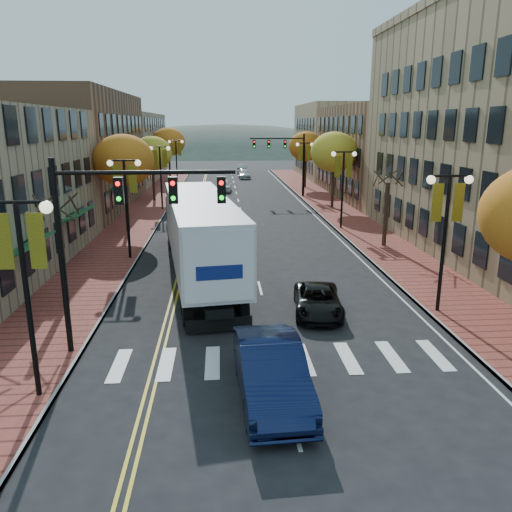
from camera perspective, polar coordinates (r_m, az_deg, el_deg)
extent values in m
plane|color=black|center=(16.22, 3.36, -14.98)|extent=(200.00, 200.00, 0.00)
cube|color=brown|center=(47.65, -12.63, 4.87)|extent=(4.00, 85.00, 0.15)
cube|color=brown|center=(48.37, 9.05, 5.19)|extent=(4.00, 85.00, 0.15)
cube|color=brown|center=(52.23, -21.29, 11.08)|extent=(12.00, 24.00, 11.00)
cube|color=#9E8966|center=(76.51, -15.81, 11.85)|extent=(12.00, 26.00, 9.50)
cube|color=brown|center=(59.62, 16.26, 11.36)|extent=(15.00, 24.00, 10.00)
cube|color=#9E8966|center=(80.61, 10.85, 12.80)|extent=(15.00, 20.00, 11.00)
cylinder|color=#382619|center=(23.77, -21.29, -0.32)|extent=(0.28, 0.28, 4.20)
cylinder|color=#382619|center=(38.98, -14.61, 6.34)|extent=(0.28, 0.28, 4.90)
ellipsoid|color=orange|center=(38.68, -14.89, 10.53)|extent=(4.48, 4.48, 3.81)
cylinder|color=#382619|center=(54.69, -11.65, 8.66)|extent=(0.28, 0.28, 4.55)
ellipsoid|color=gold|center=(54.48, -11.80, 11.42)|extent=(4.16, 4.16, 3.54)
cylinder|color=#382619|center=(72.48, -9.85, 10.40)|extent=(0.28, 0.28, 5.04)
ellipsoid|color=orange|center=(72.32, -9.96, 12.72)|extent=(4.61, 4.61, 3.92)
cylinder|color=#382619|center=(34.25, 14.61, 4.62)|extent=(0.28, 0.28, 4.20)
cylinder|color=#382619|center=(49.46, 8.78, 8.37)|extent=(0.28, 0.28, 4.90)
ellipsoid|color=gold|center=(49.23, 8.91, 11.67)|extent=(4.48, 4.48, 3.81)
cylinder|color=#382619|center=(65.10, 5.66, 9.93)|extent=(0.28, 0.28, 4.76)
ellipsoid|color=orange|center=(64.92, 5.72, 12.37)|extent=(4.35, 4.35, 3.70)
cylinder|color=black|center=(15.84, -24.58, -5.18)|extent=(0.16, 0.16, 6.00)
cylinder|color=black|center=(15.15, -25.80, 5.56)|extent=(1.60, 0.10, 0.10)
sphere|color=#FFF2CC|center=(14.90, -22.87, 5.16)|extent=(0.36, 0.36, 0.36)
cube|color=gold|center=(15.51, -26.89, 1.47)|extent=(0.45, 0.03, 1.60)
cube|color=gold|center=(15.18, -23.76, 1.56)|extent=(0.45, 0.03, 1.60)
cylinder|color=black|center=(30.87, -14.51, 4.96)|extent=(0.16, 0.16, 6.00)
cylinder|color=black|center=(30.52, -14.88, 10.51)|extent=(1.60, 0.10, 0.10)
sphere|color=#FFF2CC|center=(30.69, -16.35, 10.15)|extent=(0.36, 0.36, 0.36)
sphere|color=#FFF2CC|center=(30.40, -13.36, 10.31)|extent=(0.36, 0.36, 0.36)
cube|color=gold|center=(30.70, -15.58, 8.42)|extent=(0.45, 0.03, 1.60)
cube|color=gold|center=(30.54, -13.90, 8.50)|extent=(0.45, 0.03, 1.60)
cylinder|color=black|center=(48.52, -10.80, 8.63)|extent=(0.16, 0.16, 6.00)
cylinder|color=black|center=(48.30, -10.98, 12.17)|extent=(1.60, 0.10, 0.10)
sphere|color=#FFF2CC|center=(48.41, -11.93, 11.95)|extent=(0.36, 0.36, 0.36)
sphere|color=#FFF2CC|center=(48.22, -10.00, 12.03)|extent=(0.36, 0.36, 0.36)
cube|color=gold|center=(48.42, -11.45, 10.84)|extent=(0.45, 0.03, 1.60)
cube|color=gold|center=(48.31, -10.37, 10.89)|extent=(0.45, 0.03, 1.60)
cylinder|color=black|center=(66.36, -9.06, 10.32)|extent=(0.16, 0.16, 6.00)
cylinder|color=black|center=(66.20, -9.16, 12.91)|extent=(1.60, 0.10, 0.10)
sphere|color=#FFF2CC|center=(66.28, -9.86, 12.75)|extent=(0.36, 0.36, 0.36)
sphere|color=#FFF2CC|center=(66.14, -8.45, 12.81)|extent=(0.36, 0.36, 0.36)
cube|color=gold|center=(66.29, -9.52, 11.95)|extent=(0.45, 0.03, 1.60)
cube|color=gold|center=(66.21, -8.73, 11.97)|extent=(0.45, 0.03, 1.60)
cylinder|color=black|center=(22.62, 20.63, 0.97)|extent=(0.16, 0.16, 6.00)
cylinder|color=black|center=(22.14, 21.34, 8.52)|extent=(1.60, 0.10, 0.10)
sphere|color=#FFF2CC|center=(21.83, 19.39, 8.22)|extent=(0.36, 0.36, 0.36)
sphere|color=#FFF2CC|center=(22.51, 23.16, 8.05)|extent=(0.36, 0.36, 0.36)
cube|color=gold|center=(22.09, 20.01, 5.74)|extent=(0.45, 0.03, 1.60)
cube|color=gold|center=(22.47, 22.12, 5.69)|extent=(0.45, 0.03, 1.60)
cylinder|color=black|center=(39.41, 9.84, 7.28)|extent=(0.16, 0.16, 6.00)
cylinder|color=black|center=(39.14, 10.04, 11.63)|extent=(1.60, 0.10, 0.10)
sphere|color=#FFF2CC|center=(38.96, 8.87, 11.45)|extent=(0.36, 0.36, 0.36)
sphere|color=#FFF2CC|center=(39.35, 11.18, 11.38)|extent=(0.36, 0.36, 0.36)
cube|color=gold|center=(39.11, 9.32, 10.05)|extent=(0.45, 0.03, 1.60)
cube|color=gold|center=(39.32, 10.61, 10.01)|extent=(0.45, 0.03, 1.60)
cylinder|color=black|center=(56.95, 5.52, 9.71)|extent=(0.16, 0.16, 6.00)
cylinder|color=black|center=(56.76, 5.60, 12.73)|extent=(1.60, 0.10, 0.10)
sphere|color=#FFF2CC|center=(56.64, 4.77, 12.59)|extent=(0.36, 0.36, 0.36)
sphere|color=#FFF2CC|center=(56.90, 6.41, 12.56)|extent=(0.36, 0.36, 0.36)
cube|color=gold|center=(56.74, 5.11, 11.63)|extent=(0.45, 0.03, 1.60)
cube|color=gold|center=(56.89, 6.02, 11.61)|extent=(0.45, 0.03, 1.60)
cylinder|color=black|center=(18.38, -21.31, -0.55)|extent=(0.20, 0.20, 7.00)
cylinder|color=black|center=(17.19, -12.55, 9.30)|extent=(6.00, 0.14, 0.14)
cube|color=black|center=(17.40, -15.39, 7.20)|extent=(0.30, 0.25, 0.90)
sphere|color=#FF0C0C|center=(17.24, -15.54, 7.96)|extent=(0.16, 0.16, 0.16)
cube|color=black|center=(17.15, -9.44, 7.42)|extent=(0.30, 0.25, 0.90)
sphere|color=#FF0C0C|center=(16.98, -9.52, 8.20)|extent=(0.16, 0.16, 0.16)
cube|color=black|center=(17.07, -3.97, 7.55)|extent=(0.30, 0.25, 0.90)
sphere|color=#FF0C0C|center=(16.90, -3.99, 8.33)|extent=(0.16, 0.16, 0.16)
cylinder|color=black|center=(56.89, 5.43, 10.21)|extent=(0.20, 0.20, 7.00)
cylinder|color=black|center=(56.31, 2.41, 13.28)|extent=(6.00, 0.14, 0.14)
cube|color=black|center=(56.44, 3.34, 12.66)|extent=(0.30, 0.25, 0.90)
sphere|color=#FF0C0C|center=(56.29, 3.36, 12.91)|extent=(0.16, 0.16, 0.16)
cube|color=black|center=(56.24, 1.47, 12.67)|extent=(0.30, 0.25, 0.90)
sphere|color=#FF0C0C|center=(56.09, 1.49, 12.92)|extent=(0.16, 0.16, 0.16)
cube|color=black|center=(56.10, -0.22, 12.67)|extent=(0.30, 0.25, 0.90)
sphere|color=#FF0C0C|center=(55.96, -0.21, 12.92)|extent=(0.16, 0.16, 0.16)
cube|color=black|center=(26.19, -6.29, -0.99)|extent=(3.05, 14.43, 0.39)
cube|color=silver|center=(25.73, -6.42, 3.17)|extent=(4.81, 14.67, 3.11)
cube|color=black|center=(34.62, -7.82, 4.36)|extent=(3.20, 3.67, 2.77)
cylinder|color=black|center=(20.77, -7.87, -6.47)|extent=(0.53, 1.15, 1.11)
cylinder|color=black|center=(21.03, -1.50, -6.05)|extent=(0.53, 1.15, 1.11)
cylinder|color=black|center=(22.02, -8.12, -5.23)|extent=(0.53, 1.15, 1.11)
cylinder|color=black|center=(22.26, -2.12, -4.85)|extent=(0.53, 1.15, 1.11)
cylinder|color=black|center=(33.51, -9.56, 1.72)|extent=(0.53, 1.15, 1.11)
cylinder|color=black|center=(33.68, -5.60, 1.92)|extent=(0.53, 1.15, 1.11)
cylinder|color=black|center=(35.89, -9.73, 2.58)|extent=(0.53, 1.15, 1.11)
cylinder|color=black|center=(36.05, -6.03, 2.77)|extent=(0.53, 1.15, 1.11)
imported|color=#0D1434|center=(15.33, 1.73, -13.02)|extent=(2.17, 5.52, 1.79)
imported|color=black|center=(22.02, 7.07, -5.07)|extent=(2.47, 4.50, 1.20)
imported|color=white|center=(61.86, -3.69, 8.05)|extent=(1.95, 4.39, 1.47)
imported|color=#B1B1B9|center=(76.81, -1.34, 9.33)|extent=(1.80, 4.39, 1.27)
imported|color=#9C9DA3|center=(85.75, -1.58, 9.97)|extent=(1.90, 4.56, 1.47)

